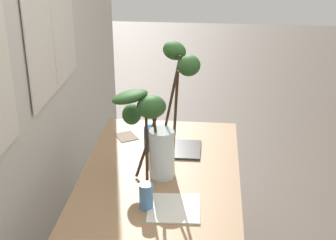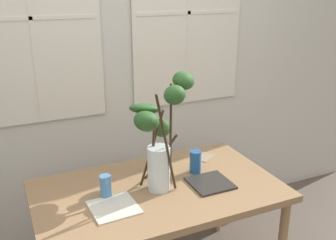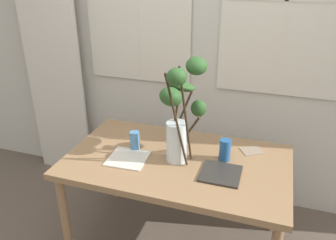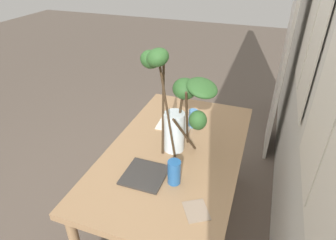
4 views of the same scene
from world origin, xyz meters
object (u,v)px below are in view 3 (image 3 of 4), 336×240
at_px(dining_table, 177,168).
at_px(plate_square_left, 128,158).
at_px(drinking_glass_blue_left, 135,141).
at_px(drinking_glass_blue_right, 225,150).
at_px(plate_square_right, 221,173).
at_px(vase_with_branches, 180,113).

relative_size(dining_table, plate_square_left, 5.84).
relative_size(drinking_glass_blue_left, drinking_glass_blue_right, 0.90).
relative_size(dining_table, plate_square_right, 6.03).
distance_m(dining_table, drinking_glass_blue_right, 0.35).
bearing_deg(vase_with_branches, drinking_glass_blue_right, 14.53).
distance_m(vase_with_branches, drinking_glass_blue_right, 0.40).
distance_m(dining_table, vase_with_branches, 0.41).
relative_size(plate_square_left, plate_square_right, 1.03).
bearing_deg(dining_table, vase_with_branches, 56.14).
bearing_deg(plate_square_left, dining_table, 18.13).
bearing_deg(plate_square_right, drinking_glass_blue_right, 92.79).
bearing_deg(dining_table, plate_square_left, -161.87).
distance_m(drinking_glass_blue_right, plate_square_left, 0.65).
bearing_deg(drinking_glass_blue_left, dining_table, -5.70).
xyz_separation_m(vase_with_branches, drinking_glass_blue_left, (-0.33, 0.02, -0.26)).
xyz_separation_m(plate_square_left, plate_square_right, (0.62, 0.01, 0.00)).
bearing_deg(plate_square_left, vase_with_branches, 20.11).
height_order(drinking_glass_blue_left, plate_square_right, drinking_glass_blue_left).
xyz_separation_m(drinking_glass_blue_right, plate_square_left, (-0.61, -0.19, -0.07)).
xyz_separation_m(dining_table, drinking_glass_blue_right, (0.30, 0.09, 0.15)).
bearing_deg(plate_square_left, drinking_glass_blue_left, 92.31).
height_order(drinking_glass_blue_left, plate_square_left, drinking_glass_blue_left).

